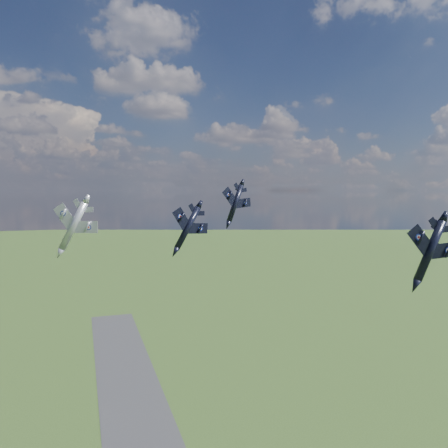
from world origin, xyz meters
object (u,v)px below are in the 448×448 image
object	(u,v)px
jet_right_navy	(430,251)
jet_left_silver	(73,226)
jet_lead_navy	(188,227)
jet_high_navy	(235,203)

from	to	relation	value
jet_right_navy	jet_left_silver	xyz separation A→B (m)	(-50.13, 27.62, 2.81)
jet_lead_navy	jet_left_silver	distance (m)	22.21
jet_lead_navy	jet_left_silver	bearing A→B (deg)	-175.27
jet_right_navy	jet_high_navy	distance (m)	48.39
jet_right_navy	jet_lead_navy	bearing A→B (deg)	140.79
jet_right_navy	jet_left_silver	world-z (taller)	jet_left_silver
jet_left_silver	jet_lead_navy	bearing A→B (deg)	35.79
jet_lead_navy	jet_high_navy	xyz separation A→B (m)	(14.52, 12.63, 4.34)
jet_lead_navy	jet_right_navy	world-z (taller)	jet_lead_navy
jet_high_navy	jet_lead_navy	bearing A→B (deg)	-153.53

